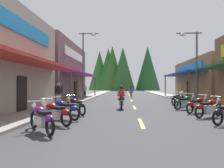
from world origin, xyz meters
TOP-DOWN VIEW (x-y plane):
  - ground at (0.00, 24.49)m, footprint 9.04×78.98m
  - sidewalk_left at (-5.59, 24.49)m, footprint 2.14×78.98m
  - sidewalk_right at (5.59, 24.49)m, footprint 2.14×78.98m
  - centerline_dashes at (0.00, 29.36)m, footprint 0.16×56.69m
  - storefront_left_far at (-11.07, 24.67)m, footprint 10.70×13.16m
  - storefront_right_far at (9.94, 24.43)m, footprint 8.45×13.08m
  - streetlamp_left at (-4.66, 20.78)m, footprint 1.98×0.30m
  - streetlamp_right at (4.62, 16.27)m, footprint 1.98×0.30m
  - motorcycle_parked_right_2 at (3.46, 10.07)m, footprint 1.82×1.29m
  - motorcycle_parked_right_3 at (3.48, 11.75)m, footprint 1.74×1.41m
  - motorcycle_parked_right_4 at (3.28, 13.54)m, footprint 1.82×1.29m
  - motorcycle_parked_right_5 at (3.33, 15.06)m, footprint 1.40×1.75m
  - motorcycle_parked_right_6 at (3.59, 17.06)m, footprint 1.34×1.79m
  - motorcycle_parked_left_0 at (-3.46, 6.25)m, footprint 1.49×1.67m
  - motorcycle_parked_left_1 at (-3.50, 7.68)m, footprint 1.81×1.30m
  - motorcycle_parked_left_2 at (-3.53, 9.03)m, footprint 1.88×1.19m
  - motorcycle_parked_left_3 at (-3.36, 10.75)m, footprint 1.51×1.65m
  - rider_cruising_lead at (-0.92, 13.61)m, footprint 0.60×2.14m
  - rider_cruising_trailing at (0.14, 27.42)m, footprint 0.60×2.14m
  - pedestrian_by_shop at (-5.84, 26.56)m, footprint 0.44×0.43m
  - pedestrian_browsing at (-5.53, 14.67)m, footprint 0.55×0.35m
  - treeline_backdrop at (-2.63, 65.86)m, footprint 22.51×11.28m

SIDE VIEW (x-z plane):
  - ground at x=0.00m, z-range -0.10..0.00m
  - centerline_dashes at x=0.00m, z-range 0.00..0.01m
  - sidewalk_left at x=-5.59m, z-range 0.00..0.12m
  - sidewalk_right at x=5.59m, z-range 0.00..0.12m
  - motorcycle_parked_right_2 at x=3.46m, z-range -0.03..1.01m
  - motorcycle_parked_right_3 at x=3.48m, z-range -0.03..1.01m
  - motorcycle_parked_right_4 at x=3.28m, z-range -0.03..1.01m
  - motorcycle_parked_right_5 at x=3.33m, z-range -0.03..1.01m
  - motorcycle_parked_right_6 at x=3.59m, z-range -0.03..1.01m
  - motorcycle_parked_left_0 at x=-3.46m, z-range -0.03..1.01m
  - motorcycle_parked_left_1 at x=-3.50m, z-range -0.03..1.01m
  - motorcycle_parked_left_2 at x=-3.53m, z-range -0.03..1.01m
  - motorcycle_parked_left_3 at x=-3.36m, z-range -0.03..1.01m
  - rider_cruising_lead at x=-0.92m, z-range -0.13..1.44m
  - rider_cruising_trailing at x=0.14m, z-range -0.13..1.44m
  - pedestrian_by_shop at x=-5.84m, z-range 0.13..1.82m
  - pedestrian_browsing at x=-5.53m, z-range 0.15..1.94m
  - storefront_right_far at x=9.94m, z-range 0.01..4.52m
  - storefront_left_far at x=-11.07m, z-range 0.00..6.59m
  - streetlamp_right at x=4.62m, z-range 0.90..6.66m
  - streetlamp_left at x=-4.66m, z-range 0.96..7.90m
  - treeline_backdrop at x=-2.63m, z-range -0.26..13.63m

